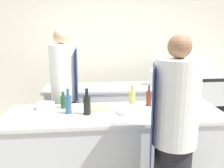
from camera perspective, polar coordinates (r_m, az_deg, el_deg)
wall_back at (r=4.82m, az=-2.13°, el=7.93°), size 8.00×0.06×2.80m
prep_counter at (r=3.02m, az=0.68°, el=-14.40°), size 2.46×0.78×0.88m
pass_counter at (r=4.17m, az=0.94°, el=-6.42°), size 2.30×0.62×0.88m
oven_range at (r=5.10m, az=19.87°, el=-3.19°), size 1.00×0.67×0.95m
chef_at_prep_near at (r=2.32m, az=13.94°, el=-11.51°), size 0.44×0.43×1.77m
chef_at_stove at (r=3.51m, az=-10.80°, el=-2.31°), size 0.37×0.36×1.82m
bottle_olive_oil at (r=2.82m, az=-9.95°, el=-4.44°), size 0.07×0.07×0.29m
bottle_vinegar at (r=2.76m, az=-5.74°, el=-4.63°), size 0.08×0.08×0.30m
bottle_wine at (r=2.82m, az=11.47°, el=-4.52°), size 0.07×0.07×0.28m
bottle_cooking_oil at (r=2.98m, az=4.61°, el=-3.42°), size 0.08×0.08×0.27m
bottle_sauce at (r=3.02m, az=-11.04°, el=-3.96°), size 0.07×0.07×0.20m
bottle_water at (r=3.08m, az=8.42°, el=-3.13°), size 0.06×0.06×0.26m
bowl_mixing_large at (r=3.19m, az=13.19°, el=-4.02°), size 0.17×0.17×0.07m
bowl_prep_small at (r=2.81m, az=3.98°, el=-6.05°), size 0.27×0.27×0.07m
bowl_ceramic_blue at (r=3.07m, az=-15.04°, el=-4.87°), size 0.23×0.23×0.06m
cup at (r=2.84m, az=15.81°, el=-6.23°), size 0.07×0.07×0.08m
cutting_board at (r=2.98m, az=-3.21°, el=-5.49°), size 0.29×0.25×0.01m
stockpot at (r=4.18m, az=10.11°, el=1.41°), size 0.24×0.24×0.24m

